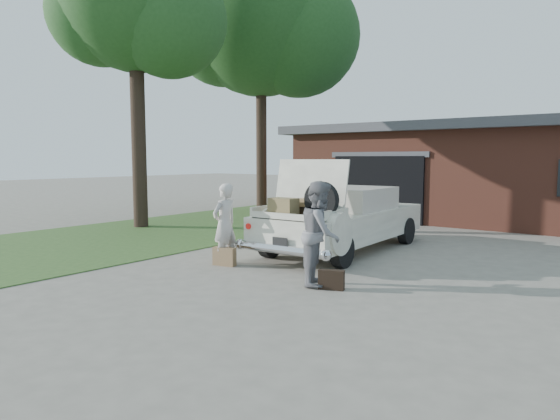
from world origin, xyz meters
The scene contains 10 objects.
ground centered at (0.00, 0.00, 0.00)m, with size 90.00×90.00×0.00m, color gray.
grass_strip centered at (-5.50, 3.00, 0.01)m, with size 6.00×16.00×0.02m, color #2D4C1E.
house centered at (0.98, 11.47, 1.67)m, with size 12.80×7.80×3.30m.
tree_left centered at (-6.70, 2.38, 6.64)m, with size 5.17×4.50×9.20m.
tree_back centered at (-7.27, 9.03, 7.58)m, with size 7.46×6.49×11.16m.
sedan centered at (0.22, 2.70, 0.75)m, with size 2.15×5.15×2.10m.
woman_left centered at (-0.90, -0.04, 0.81)m, with size 0.59×0.39×1.63m, color beige.
woman_right centered at (1.49, -0.25, 0.87)m, with size 0.85×0.66×1.75m, color slate.
suitcase_left centered at (-0.82, -0.15, 0.18)m, with size 0.47×0.15×0.36m, color #8F6E49.
suitcase_right centered at (1.83, -0.43, 0.16)m, with size 0.42×0.13×0.32m, color black.
Camera 1 is at (5.95, -7.24, 2.12)m, focal length 32.00 mm.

